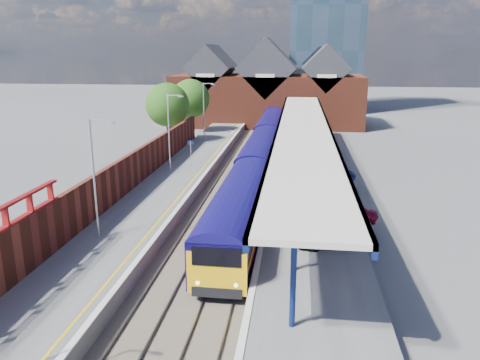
% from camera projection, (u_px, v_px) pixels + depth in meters
% --- Properties ---
extents(ground, '(240.00, 240.00, 0.00)m').
position_uv_depth(ground, '(249.00, 164.00, 50.17)').
color(ground, '#5B5B5E').
rests_on(ground, ground).
extents(ballast_bed, '(6.00, 76.00, 0.06)m').
position_uv_depth(ballast_bed, '(238.00, 190.00, 40.59)').
color(ballast_bed, '#473D33').
rests_on(ballast_bed, ground).
extents(rails, '(4.51, 76.00, 0.14)m').
position_uv_depth(rails, '(238.00, 189.00, 40.56)').
color(rails, slate).
rests_on(rails, ground).
extents(left_platform, '(5.00, 76.00, 1.00)m').
position_uv_depth(left_platform, '(176.00, 182.00, 41.11)').
color(left_platform, '#565659').
rests_on(left_platform, ground).
extents(right_platform, '(6.00, 76.00, 1.00)m').
position_uv_depth(right_platform, '(308.00, 187.00, 39.75)').
color(right_platform, '#565659').
rests_on(right_platform, ground).
extents(coping_left, '(0.30, 76.00, 0.05)m').
position_uv_depth(coping_left, '(202.00, 177.00, 40.69)').
color(coping_left, silver).
rests_on(coping_left, left_platform).
extents(coping_right, '(0.30, 76.00, 0.05)m').
position_uv_depth(coping_right, '(274.00, 180.00, 39.95)').
color(coping_right, silver).
rests_on(coping_right, right_platform).
extents(yellow_line, '(0.14, 76.00, 0.01)m').
position_uv_depth(yellow_line, '(195.00, 177.00, 40.77)').
color(yellow_line, yellow).
rests_on(yellow_line, left_platform).
extents(train, '(2.99, 65.93, 3.45)m').
position_uv_depth(train, '(266.00, 139.00, 52.81)').
color(train, '#120C58').
rests_on(train, ground).
extents(canopy, '(4.50, 52.00, 4.48)m').
position_uv_depth(canopy, '(303.00, 128.00, 40.43)').
color(canopy, '#0E1C51').
rests_on(canopy, right_platform).
extents(lamp_post_b, '(1.48, 0.18, 7.00)m').
position_uv_depth(lamp_post_b, '(96.00, 171.00, 26.62)').
color(lamp_post_b, '#A5A8AA').
rests_on(lamp_post_b, left_platform).
extents(lamp_post_c, '(1.48, 0.18, 7.00)m').
position_uv_depth(lamp_post_c, '(170.00, 128.00, 41.94)').
color(lamp_post_c, '#A5A8AA').
rests_on(lamp_post_c, left_platform).
extents(lamp_post_d, '(1.48, 0.18, 7.00)m').
position_uv_depth(lamp_post_d, '(205.00, 108.00, 57.25)').
color(lamp_post_d, '#A5A8AA').
rests_on(lamp_post_d, left_platform).
extents(platform_sign, '(0.55, 0.08, 2.50)m').
position_uv_depth(platform_sign, '(191.00, 149.00, 44.30)').
color(platform_sign, '#A5A8AA').
rests_on(platform_sign, left_platform).
extents(brick_wall, '(0.35, 50.00, 3.86)m').
position_uv_depth(brick_wall, '(119.00, 179.00, 34.72)').
color(brick_wall, maroon).
rests_on(brick_wall, left_platform).
extents(station_building, '(30.00, 12.12, 13.78)m').
position_uv_depth(station_building, '(267.00, 91.00, 75.53)').
color(station_building, maroon).
rests_on(station_building, ground).
extents(glass_tower, '(14.20, 14.20, 40.30)m').
position_uv_depth(glass_tower, '(327.00, 6.00, 91.51)').
color(glass_tower, '#466579').
rests_on(glass_tower, ground).
extents(tree_near, '(5.20, 5.20, 8.10)m').
position_uv_depth(tree_near, '(168.00, 106.00, 55.63)').
color(tree_near, '#382314').
rests_on(tree_near, ground).
extents(tree_far, '(5.20, 5.20, 8.10)m').
position_uv_depth(tree_far, '(192.00, 100.00, 63.16)').
color(tree_far, '#382314').
rests_on(tree_far, ground).
extents(parked_car_red, '(4.06, 2.35, 1.30)m').
position_uv_depth(parked_car_red, '(348.00, 211.00, 30.23)').
color(parked_car_red, maroon).
rests_on(parked_car_red, right_platform).
extents(parked_car_silver, '(4.19, 2.99, 1.31)m').
position_uv_depth(parked_car_silver, '(329.00, 228.00, 27.32)').
color(parked_car_silver, '#ABAAAF').
rests_on(parked_car_silver, right_platform).
extents(parked_car_dark, '(5.19, 3.30, 1.40)m').
position_uv_depth(parked_car_dark, '(334.00, 232.00, 26.46)').
color(parked_car_dark, black).
rests_on(parked_car_dark, right_platform).
extents(parked_car_blue, '(4.15, 2.37, 1.09)m').
position_uv_depth(parked_car_blue, '(333.00, 173.00, 40.08)').
color(parked_car_blue, navy).
rests_on(parked_car_blue, right_platform).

